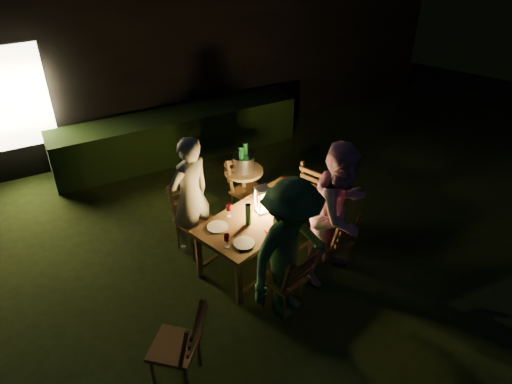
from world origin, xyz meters
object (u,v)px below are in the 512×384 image
person_opp_left (291,251)px  side_table (244,175)px  ice_bucket (244,163)px  chair_far_left (196,230)px  chair_end (321,200)px  dining_table (262,219)px  person_house_side (190,196)px  person_opp_right (340,212)px  lantern (262,201)px  chair_far_right (249,199)px  bottle_bucket_b (245,158)px  chair_spare (178,357)px  chair_near_right (332,252)px  bottle_table (248,215)px  bottle_bucket_a (241,162)px  chair_near_left (285,289)px

person_opp_left → side_table: size_ratio=2.39×
ice_bucket → chair_far_left: bearing=-154.0°
chair_end → dining_table: bearing=-95.1°
person_house_side → person_opp_right: size_ratio=0.91×
lantern → side_table: size_ratio=0.48×
chair_end → person_opp_right: 1.28m
dining_table → chair_far_right: 1.00m
side_table → bottle_bucket_b: bottle_bucket_b is taller
chair_far_left → bottle_bucket_b: (0.97, 0.49, 0.59)m
person_opp_left → bottle_bucket_b: person_opp_left is taller
ice_bucket → chair_spare: bearing=-128.7°
person_house_side → person_opp_left: (0.56, -1.54, 0.05)m
chair_near_right → bottle_table: size_ratio=3.27×
chair_far_left → chair_far_right: (0.94, 0.34, -0.01)m
chair_far_right → bottle_table: bottle_table is taller
chair_far_right → person_opp_right: size_ratio=0.53×
chair_near_right → chair_end: chair_end is taller
chair_spare → person_opp_left: 1.56m
chair_spare → person_house_side: bearing=15.6°
chair_spare → person_opp_right: person_opp_right is taller
chair_far_left → chair_end: (1.84, -0.15, -0.00)m
chair_far_right → bottle_bucket_b: size_ratio=3.01×
bottle_bucket_a → chair_far_right: bearing=-44.6°
bottle_table → chair_far_left: bearing=124.4°
person_house_side → person_opp_left: bearing=90.0°
bottle_bucket_a → person_house_side: bearing=-157.7°
side_table → person_opp_right: bearing=-74.0°
person_house_side → lantern: bearing=123.0°
dining_table → side_table: size_ratio=2.54×
dining_table → person_opp_right: 0.98m
ice_bucket → bottle_bucket_b: bearing=38.7°
person_house_side → person_opp_right: (1.41, -1.23, 0.08)m
person_opp_left → chair_near_right: bearing=3.3°
chair_spare → ice_bucket: bearing=2.0°
chair_spare → side_table: bearing=2.0°
chair_end → side_table: (-0.92, 0.60, 0.34)m
chair_spare → chair_near_left: bearing=-35.3°
lantern → bottle_bucket_a: bearing=80.4°
chair_near_right → side_table: (-0.45, 1.59, 0.37)m
chair_spare → ice_bucket: size_ratio=3.32×
chair_end → person_house_side: 1.94m
chair_far_left → bottle_bucket_a: 1.13m
chair_far_right → chair_spare: 2.81m
chair_end → bottle_bucket_b: (-0.87, 0.64, 0.59)m
bottle_table → bottle_bucket_b: 1.26m
chair_near_left → chair_end: chair_end is taller
person_opp_left → lantern: (0.17, 0.99, -0.02)m
bottle_bucket_b → lantern: bearing=-104.3°
bottle_table → bottle_bucket_a: bearing=68.5°
chair_near_right → chair_far_right: chair_far_right is taller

